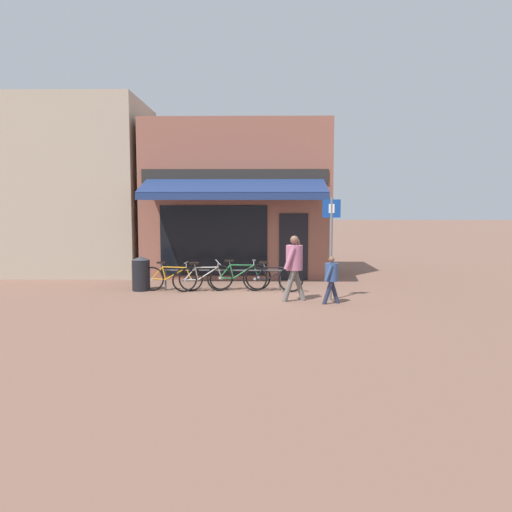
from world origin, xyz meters
The scene contains 12 objects.
ground_plane centered at (0.00, 0.00, 0.00)m, with size 160.00×160.00×0.00m, color brown.
shop_front centered at (-0.62, 4.00, 2.54)m, with size 6.11×4.49×5.09m.
neighbour_building centered at (-7.10, 4.52, 2.95)m, with size 6.45×4.00×5.90m.
bike_rack_rail centered at (-0.86, 0.60, 0.47)m, with size 3.28×0.04×0.57m.
bicycle_orange centered at (-2.26, 0.40, 0.36)m, with size 1.74×0.52×0.81m.
bicycle_silver centered at (-1.38, 0.38, 0.37)m, with size 1.66×0.72×0.85m.
bicycle_green centered at (-0.41, 0.55, 0.38)m, with size 1.78×0.57×0.87m.
bicycle_black centered at (0.52, 0.35, 0.37)m, with size 1.66×0.52×0.82m.
pedestrian_adult centered at (1.02, -1.00, 0.98)m, with size 0.62×0.63×1.62m.
pedestrian_child centered at (1.88, -1.34, 0.68)m, with size 0.44×0.45×1.15m.
litter_bin centered at (-3.11, 0.49, 0.48)m, with size 0.50×0.50×0.95m.
parking_sign centered at (1.92, -0.90, 1.55)m, with size 0.44×0.07×2.54m.
Camera 1 is at (0.25, -13.09, 2.28)m, focal length 35.00 mm.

